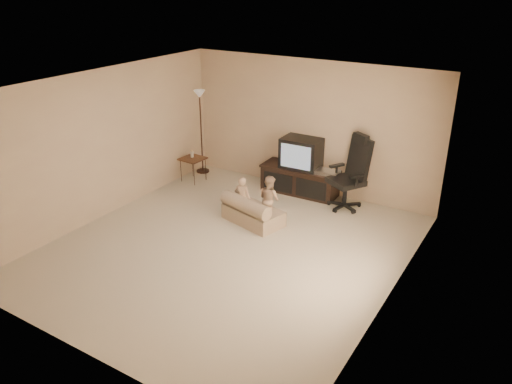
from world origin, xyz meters
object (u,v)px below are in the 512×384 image
(floor_lamp, at_px, (200,113))
(child_sofa, at_px, (251,212))
(side_table, at_px, (193,159))
(toddler_left, at_px, (242,198))
(toddler_right, at_px, (269,199))
(tv_stand, at_px, (301,171))
(office_chair, at_px, (350,182))

(floor_lamp, distance_m, child_sofa, 2.83)
(side_table, height_order, toddler_left, toddler_left)
(side_table, relative_size, toddler_right, 0.80)
(tv_stand, xyz_separation_m, side_table, (-2.13, -0.59, 0.02))
(side_table, distance_m, toddler_right, 2.35)
(tv_stand, height_order, floor_lamp, floor_lamp)
(child_sofa, bearing_deg, side_table, 167.63)
(office_chair, distance_m, floor_lamp, 3.40)
(tv_stand, bearing_deg, side_table, -166.33)
(tv_stand, xyz_separation_m, child_sofa, (-0.12, -1.59, -0.25))
(toddler_left, height_order, toddler_right, toddler_right)
(office_chair, bearing_deg, side_table, -140.80)
(side_table, xyz_separation_m, child_sofa, (2.01, -0.99, -0.27))
(child_sofa, distance_m, toddler_right, 0.38)
(office_chair, bearing_deg, tv_stand, -156.12)
(office_chair, bearing_deg, floor_lamp, -149.80)
(floor_lamp, xyz_separation_m, child_sofa, (2.15, -1.50, -1.07))
(side_table, bearing_deg, tv_stand, 15.54)
(tv_stand, relative_size, office_chair, 1.14)
(tv_stand, bearing_deg, child_sofa, -96.27)
(office_chair, height_order, toddler_left, office_chair)
(office_chair, height_order, side_table, office_chair)
(side_table, distance_m, floor_lamp, 0.96)
(child_sofa, height_order, toddler_right, toddler_right)
(office_chair, bearing_deg, toddler_left, -103.85)
(office_chair, distance_m, toddler_left, 1.96)
(floor_lamp, relative_size, toddler_right, 2.12)
(office_chair, xyz_separation_m, toddler_right, (-0.94, -1.22, -0.07))
(tv_stand, xyz_separation_m, office_chair, (1.03, -0.13, 0.03))
(child_sofa, bearing_deg, toddler_left, 176.53)
(floor_lamp, distance_m, toddler_left, 2.56)
(side_table, xyz_separation_m, floor_lamp, (-0.15, 0.50, 0.80))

